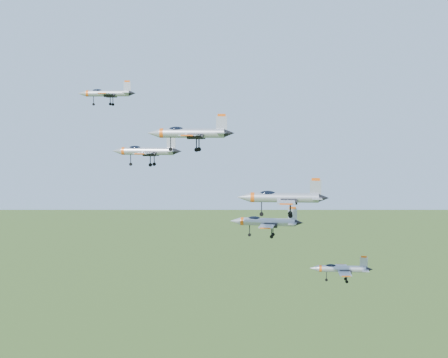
{
  "coord_description": "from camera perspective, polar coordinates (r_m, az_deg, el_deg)",
  "views": [
    {
      "loc": [
        0.46,
        -103.66,
        128.85
      ],
      "look_at": [
        7.58,
        -3.24,
        120.81
      ],
      "focal_mm": 50.0,
      "sensor_mm": 36.0,
      "label": 1
    }
  ],
  "objects": [
    {
      "name": "jet_lead",
      "position": [
        113.77,
        -10.74,
        7.72
      ],
      "size": [
        10.55,
        8.8,
        2.82
      ],
      "rotation": [
        0.0,
        0.0,
        -0.14
      ],
      "color": "#94979F"
    },
    {
      "name": "jet_left_high",
      "position": [
        100.09,
        -7.19,
        2.57
      ],
      "size": [
        11.5,
        9.74,
        3.11
      ],
      "rotation": [
        0.0,
        0.0,
        -0.25
      ],
      "color": "#94979F"
    },
    {
      "name": "jet_right_high",
      "position": [
        86.8,
        -3.18,
        4.23
      ],
      "size": [
        12.34,
        10.36,
        3.31
      ],
      "rotation": [
        0.0,
        0.0,
        -0.19
      ],
      "color": "#94979F"
    },
    {
      "name": "jet_left_low",
      "position": [
        108.69,
        3.81,
        -3.91
      ],
      "size": [
        12.73,
        10.78,
        3.44
      ],
      "rotation": [
        0.0,
        0.0,
        -0.25
      ],
      "color": "#94979F"
    },
    {
      "name": "jet_right_low",
      "position": [
        92.11,
        5.29,
        -1.68
      ],
      "size": [
        13.61,
        11.39,
        3.64
      ],
      "rotation": [
        0.0,
        0.0,
        -0.16
      ],
      "color": "#94979F"
    },
    {
      "name": "jet_trail",
      "position": [
        112.97,
        10.59,
        -8.06
      ],
      "size": [
        11.14,
        9.32,
        2.98
      ],
      "rotation": [
        0.0,
        0.0,
        -0.16
      ],
      "color": "#94979F"
    }
  ]
}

